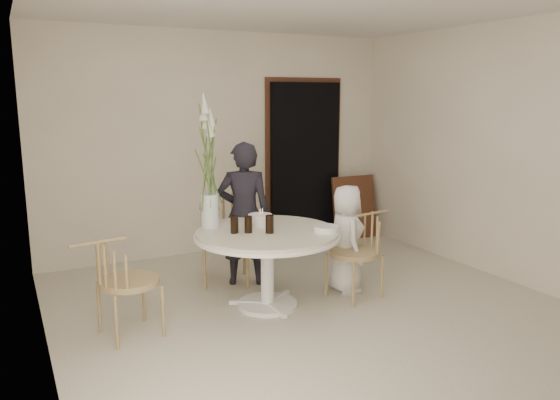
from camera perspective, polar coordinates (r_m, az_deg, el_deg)
name	(u,v)px	position (r m, az deg, el deg)	size (l,w,h in m)	color
ground	(313,309)	(5.15, 3.50, -11.27)	(4.50, 4.50, 0.00)	beige
room_shell	(315,133)	(4.78, 3.73, 7.01)	(4.50, 4.50, 4.50)	silver
doorway	(305,163)	(7.29, 2.59, 3.92)	(1.00, 0.10, 2.10)	black
door_trim	(303,158)	(7.32, 2.44, 4.42)	(1.12, 0.03, 2.22)	#542A1C
table	(267,243)	(5.00, -1.35, -4.48)	(1.33, 1.33, 0.73)	white
picture_frame	(354,207)	(7.54, 7.77, -0.74)	(0.64, 0.04, 0.86)	#542A1C
chair_far	(224,223)	(5.81, -5.87, -2.39)	(0.64, 0.66, 0.94)	#9E7F55
chair_right	(363,242)	(5.38, 8.72, -4.37)	(0.54, 0.50, 0.83)	#9E7F55
chair_left	(114,274)	(4.57, -16.93, -7.40)	(0.55, 0.52, 0.85)	#9E7F55
girl	(244,214)	(5.61, -3.78, -1.45)	(0.54, 0.36, 1.49)	black
boy	(346,239)	(5.47, 6.94, -4.03)	(0.53, 0.34, 1.08)	silver
birthday_cake	(260,220)	(5.15, -2.08, -2.10)	(0.23, 0.23, 0.16)	silver
cola_tumbler_a	(248,224)	(4.89, -3.33, -2.56)	(0.07, 0.07, 0.15)	black
cola_tumbler_b	(270,224)	(4.87, -1.10, -2.55)	(0.08, 0.08, 0.16)	black
cola_tumbler_c	(234,226)	(4.88, -4.83, -2.69)	(0.06, 0.06, 0.14)	black
cola_tumbler_d	(234,224)	(4.89, -4.78, -2.56)	(0.07, 0.07, 0.15)	black
plate_stack	(326,229)	(4.94, 4.83, -3.02)	(0.22, 0.22, 0.06)	white
flower_vase	(209,168)	(5.03, -7.45, 3.30)	(0.17, 0.17, 1.25)	silver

